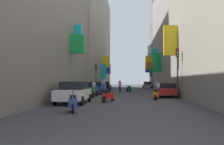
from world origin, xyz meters
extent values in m
plane|color=#38383D|center=(0.00, 30.00, 0.00)|extent=(140.00, 140.00, 0.00)
cube|color=slate|center=(-8.00, 13.79, 6.12)|extent=(6.00, 27.58, 12.23)
cube|color=#19B2BF|center=(-4.63, 20.34, 5.96)|extent=(0.74, 0.38, 2.23)
cube|color=green|center=(-4.36, 18.92, 4.97)|extent=(1.28, 0.62, 1.69)
cube|color=gray|center=(-8.00, 44.52, 10.14)|extent=(6.00, 30.96, 20.27)
cube|color=#19B2BF|center=(-4.53, 40.88, 3.29)|extent=(0.95, 0.44, 2.68)
cube|color=blue|center=(-4.48, 49.33, 4.09)|extent=(1.04, 0.40, 2.08)
cube|color=yellow|center=(-4.30, 43.23, 5.20)|extent=(1.40, 0.61, 2.09)
cube|color=gray|center=(8.00, 24.18, 8.80)|extent=(6.00, 48.36, 17.59)
cube|color=yellow|center=(4.33, 20.57, 5.46)|extent=(1.33, 0.49, 2.87)
cube|color=#19B2BF|center=(4.47, 39.56, 6.42)|extent=(1.07, 0.63, 1.46)
cube|color=green|center=(4.37, 33.96, 4.38)|extent=(1.27, 0.41, 2.88)
cube|color=slate|center=(8.00, 50.38, 10.92)|extent=(6.00, 4.02, 21.84)
cube|color=orange|center=(4.31, 50.85, 4.89)|extent=(1.38, 0.64, 1.52)
cube|color=green|center=(4.69, 49.70, 3.52)|extent=(0.62, 0.53, 2.07)
cube|color=yellow|center=(4.32, 51.71, 6.27)|extent=(1.36, 0.38, 1.80)
cube|color=slate|center=(8.00, 56.19, 7.47)|extent=(6.00, 7.61, 14.94)
cube|color=black|center=(4.58, 58.69, 4.72)|extent=(0.84, 0.43, 1.42)
cube|color=blue|center=(4.40, 55.69, 4.70)|extent=(1.21, 0.42, 2.29)
cube|color=green|center=(4.69, 56.12, 7.41)|extent=(0.61, 0.39, 1.55)
cube|color=white|center=(4.65, 54.50, 6.65)|extent=(0.69, 0.64, 2.06)
cube|color=white|center=(4.62, 53.06, 8.73)|extent=(0.76, 0.37, 1.75)
cube|color=#B21E1E|center=(3.96, 21.43, 0.60)|extent=(1.67, 4.10, 0.59)
cube|color=black|center=(3.96, 21.22, 1.12)|extent=(1.47, 2.30, 0.46)
cylinder|color=black|center=(3.12, 22.78, 0.30)|extent=(0.18, 0.60, 0.60)
cylinder|color=black|center=(4.79, 22.78, 0.30)|extent=(0.18, 0.60, 0.60)
cylinder|color=black|center=(3.12, 20.07, 0.30)|extent=(0.18, 0.60, 0.60)
cylinder|color=black|center=(4.79, 20.07, 0.30)|extent=(0.18, 0.60, 0.60)
cube|color=navy|center=(-3.76, 26.53, 0.64)|extent=(1.84, 4.03, 0.69)
cube|color=black|center=(-3.76, 26.73, 1.24)|extent=(1.62, 2.26, 0.50)
cylinder|color=black|center=(-2.84, 25.20, 0.30)|extent=(0.18, 0.60, 0.60)
cylinder|color=black|center=(-4.68, 25.20, 0.30)|extent=(0.18, 0.60, 0.60)
cylinder|color=black|center=(-2.84, 27.86, 0.30)|extent=(0.18, 0.60, 0.60)
cylinder|color=black|center=(-4.68, 27.86, 0.30)|extent=(0.18, 0.60, 0.60)
cube|color=black|center=(-3.94, 38.69, 0.64)|extent=(1.74, 4.03, 0.68)
cube|color=black|center=(-3.94, 38.89, 1.22)|extent=(1.53, 2.26, 0.48)
cylinder|color=black|center=(-3.07, 37.36, 0.30)|extent=(0.18, 0.60, 0.60)
cylinder|color=black|center=(-4.81, 37.36, 0.30)|extent=(0.18, 0.60, 0.60)
cylinder|color=black|center=(-3.07, 40.02, 0.30)|extent=(0.18, 0.60, 0.60)
cylinder|color=black|center=(-4.81, 40.02, 0.30)|extent=(0.18, 0.60, 0.60)
cube|color=#236638|center=(-3.98, 20.96, 0.64)|extent=(1.84, 4.05, 0.68)
cube|color=black|center=(-3.98, 21.17, 1.22)|extent=(1.62, 2.27, 0.47)
cylinder|color=black|center=(-3.06, 19.63, 0.30)|extent=(0.18, 0.60, 0.60)
cylinder|color=black|center=(-4.90, 19.63, 0.30)|extent=(0.18, 0.60, 0.60)
cylinder|color=black|center=(-3.06, 22.30, 0.30)|extent=(0.18, 0.60, 0.60)
cylinder|color=black|center=(-4.90, 22.30, 0.30)|extent=(0.18, 0.60, 0.60)
cube|color=white|center=(-3.49, 13.90, 0.64)|extent=(1.78, 4.36, 0.69)
cube|color=black|center=(-3.49, 14.12, 1.26)|extent=(1.57, 2.44, 0.55)
cylinder|color=black|center=(-2.60, 12.46, 0.30)|extent=(0.18, 0.60, 0.60)
cylinder|color=black|center=(-4.38, 12.46, 0.30)|extent=(0.18, 0.60, 0.60)
cylinder|color=black|center=(-2.60, 15.34, 0.30)|extent=(0.18, 0.60, 0.60)
cylinder|color=black|center=(-4.38, 15.34, 0.30)|extent=(0.18, 0.60, 0.60)
cube|color=slate|center=(3.92, 50.05, 0.58)|extent=(1.72, 4.45, 0.56)
cube|color=black|center=(3.92, 49.83, 1.14)|extent=(1.51, 2.49, 0.55)
cylinder|color=black|center=(3.06, 51.52, 0.30)|extent=(0.18, 0.60, 0.60)
cylinder|color=black|center=(4.78, 51.52, 0.30)|extent=(0.18, 0.60, 0.60)
cylinder|color=black|center=(3.06, 48.58, 0.30)|extent=(0.18, 0.60, 0.60)
cylinder|color=black|center=(4.78, 48.58, 0.30)|extent=(0.18, 0.60, 0.60)
cube|color=red|center=(-1.16, 15.28, 0.46)|extent=(0.83, 1.29, 0.45)
cube|color=black|center=(-1.24, 15.06, 0.77)|extent=(0.49, 0.64, 0.16)
cylinder|color=#4C4C51|center=(-0.95, 15.85, 0.79)|extent=(0.15, 0.28, 0.68)
cylinder|color=black|center=(-0.90, 15.99, 0.24)|extent=(0.26, 0.49, 0.48)
cylinder|color=black|center=(-1.42, 14.57, 0.24)|extent=(0.26, 0.49, 0.48)
cube|color=orange|center=(2.64, 17.68, 0.46)|extent=(0.65, 1.23, 0.45)
cube|color=black|center=(2.60, 17.47, 0.77)|extent=(0.42, 0.61, 0.16)
cylinder|color=#4C4C51|center=(2.75, 18.26, 0.79)|extent=(0.11, 0.28, 0.68)
cylinder|color=black|center=(2.77, 18.40, 0.24)|extent=(0.19, 0.49, 0.48)
cylinder|color=black|center=(2.50, 16.96, 0.24)|extent=(0.19, 0.49, 0.48)
cube|color=#287F3D|center=(0.18, 32.27, 0.46)|extent=(0.74, 1.16, 0.45)
cube|color=black|center=(0.24, 32.46, 0.77)|extent=(0.47, 0.63, 0.16)
cylinder|color=#4C4C51|center=(0.02, 31.75, 0.79)|extent=(0.14, 0.28, 0.68)
cylinder|color=black|center=(-0.02, 31.62, 0.24)|extent=(0.24, 0.49, 0.48)
cylinder|color=black|center=(0.38, 32.91, 0.24)|extent=(0.24, 0.49, 0.48)
cube|color=#2D4CAD|center=(-2.40, 9.18, 0.46)|extent=(0.67, 1.11, 0.45)
cube|color=black|center=(-2.45, 9.37, 0.77)|extent=(0.44, 0.62, 0.16)
cylinder|color=#4C4C51|center=(-2.28, 8.68, 0.79)|extent=(0.12, 0.28, 0.68)
cylinder|color=black|center=(-2.25, 8.56, 0.24)|extent=(0.21, 0.49, 0.48)
cylinder|color=black|center=(-2.55, 9.81, 0.24)|extent=(0.21, 0.49, 0.48)
cylinder|color=#2C2C2C|center=(-1.95, 19.48, 0.40)|extent=(0.41, 0.41, 0.79)
cylinder|color=#335199|center=(-1.95, 19.48, 1.11)|extent=(0.49, 0.49, 0.63)
sphere|color=tan|center=(-1.95, 19.48, 1.53)|extent=(0.21, 0.21, 0.21)
cylinder|color=black|center=(3.71, 28.64, 0.43)|extent=(0.44, 0.44, 0.87)
cylinder|color=#B2AD9E|center=(3.71, 28.64, 1.21)|extent=(0.52, 0.52, 0.69)
sphere|color=tan|center=(3.71, 28.64, 1.67)|extent=(0.23, 0.23, 0.23)
cylinder|color=#343434|center=(-1.04, 30.77, 0.41)|extent=(0.39, 0.39, 0.83)
cylinder|color=pink|center=(-1.04, 30.77, 1.16)|extent=(0.46, 0.46, 0.66)
sphere|color=tan|center=(-1.04, 30.77, 1.60)|extent=(0.22, 0.22, 0.22)
cylinder|color=#2D2D2D|center=(-4.57, 31.97, 1.60)|extent=(0.12, 0.12, 3.21)
cube|color=black|center=(-4.57, 31.97, 3.58)|extent=(0.26, 0.26, 0.75)
sphere|color=red|center=(-4.57, 31.83, 3.83)|extent=(0.14, 0.14, 0.14)
sphere|color=orange|center=(-4.57, 31.83, 3.58)|extent=(0.14, 0.14, 0.14)
sphere|color=green|center=(-4.57, 31.83, 3.33)|extent=(0.14, 0.14, 0.14)
cylinder|color=#2D2D2D|center=(4.61, 18.60, 1.84)|extent=(0.12, 0.12, 3.68)
cube|color=black|center=(4.61, 18.60, 4.05)|extent=(0.26, 0.26, 0.75)
sphere|color=red|center=(4.61, 18.46, 4.30)|extent=(0.14, 0.14, 0.14)
sphere|color=orange|center=(4.61, 18.46, 4.05)|extent=(0.14, 0.14, 0.14)
sphere|color=green|center=(4.61, 18.46, 3.80)|extent=(0.14, 0.14, 0.14)
camera|label=1|loc=(0.62, -3.24, 1.61)|focal=39.41mm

